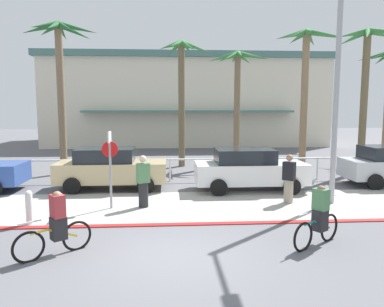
% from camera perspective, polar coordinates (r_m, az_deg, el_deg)
% --- Properties ---
extents(ground_plane, '(80.00, 80.00, 0.00)m').
position_cam_1_polar(ground_plane, '(18.38, -3.43, -3.35)').
color(ground_plane, '#5B5B60').
extents(sidewalk_strip, '(44.00, 4.00, 0.02)m').
position_cam_1_polar(sidewalk_strip, '(12.72, -3.22, -8.07)').
color(sidewalk_strip, '#ADAAA0').
rests_on(sidewalk_strip, ground).
extents(curb_paint, '(44.00, 0.24, 0.03)m').
position_cam_1_polar(curb_paint, '(10.80, -3.09, -10.82)').
color(curb_paint, maroon).
rests_on(curb_paint, ground).
extents(building_backdrop, '(24.46, 13.11, 7.80)m').
position_cam_1_polar(building_backdrop, '(35.97, -1.12, 8.06)').
color(building_backdrop, beige).
rests_on(building_backdrop, ground).
extents(rail_fence, '(27.41, 0.08, 1.04)m').
position_cam_1_polar(rail_fence, '(16.76, -3.41, -1.46)').
color(rail_fence, white).
rests_on(rail_fence, ground).
extents(stop_sign_bike_lane, '(0.52, 0.56, 2.56)m').
position_cam_1_polar(stop_sign_bike_lane, '(12.39, -12.47, -0.76)').
color(stop_sign_bike_lane, gray).
rests_on(stop_sign_bike_lane, ground).
extents(bollard_0, '(0.20, 0.20, 1.00)m').
position_cam_1_polar(bollard_0, '(11.63, -23.72, -7.56)').
color(bollard_0, white).
rests_on(bollard_0, ground).
extents(streetlight_curb, '(0.24, 2.54, 7.50)m').
position_cam_1_polar(streetlight_curb, '(13.36, 21.82, 10.64)').
color(streetlight_curb, '#9EA0A5').
rests_on(streetlight_curb, ground).
extents(palm_tree_1, '(3.66, 3.21, 7.46)m').
position_cam_1_polar(palm_tree_1, '(19.69, -19.63, 13.57)').
color(palm_tree_1, '#756047').
rests_on(palm_tree_1, ground).
extents(palm_tree_2, '(2.92, 2.72, 7.00)m').
position_cam_1_polar(palm_tree_2, '(20.96, -1.57, 11.72)').
color(palm_tree_2, brown).
rests_on(palm_tree_2, ground).
extents(palm_tree_3, '(3.58, 3.16, 6.54)m').
position_cam_1_polar(palm_tree_3, '(21.95, 6.96, 11.46)').
color(palm_tree_3, '#756047').
rests_on(palm_tree_3, ground).
extents(palm_tree_4, '(3.34, 3.50, 7.24)m').
position_cam_1_polar(palm_tree_4, '(20.05, 17.19, 12.83)').
color(palm_tree_4, '#846B4C').
rests_on(palm_tree_4, ground).
extents(palm_tree_5, '(3.02, 3.39, 7.24)m').
position_cam_1_polar(palm_tree_5, '(20.96, 25.14, 11.82)').
color(palm_tree_5, brown).
rests_on(palm_tree_5, ground).
extents(car_tan_1, '(4.40, 2.02, 1.69)m').
position_cam_1_polar(car_tan_1, '(15.55, -12.38, -2.18)').
color(car_tan_1, tan).
rests_on(car_tan_1, ground).
extents(car_white_2, '(4.40, 2.02, 1.69)m').
position_cam_1_polar(car_white_2, '(15.08, 8.74, -2.38)').
color(car_white_2, white).
rests_on(car_white_2, ground).
extents(cyclist_teal_0, '(1.53, 1.09, 1.50)m').
position_cam_1_polar(cyclist_teal_0, '(9.64, 18.91, -9.22)').
color(cyclist_teal_0, black).
rests_on(cyclist_teal_0, ground).
extents(cyclist_yellow_1, '(1.48, 1.15, 1.50)m').
position_cam_1_polar(cyclist_yellow_1, '(9.08, -20.12, -10.28)').
color(cyclist_yellow_1, black).
rests_on(cyclist_yellow_1, ground).
extents(pedestrian_0, '(0.48, 0.43, 1.76)m').
position_cam_1_polar(pedestrian_0, '(12.48, -7.50, -4.58)').
color(pedestrian_0, '#232326').
rests_on(pedestrian_0, ground).
extents(pedestrian_1, '(0.47, 0.46, 1.72)m').
position_cam_1_polar(pedestrian_1, '(13.36, 14.64, -4.08)').
color(pedestrian_1, gray).
rests_on(pedestrian_1, ground).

